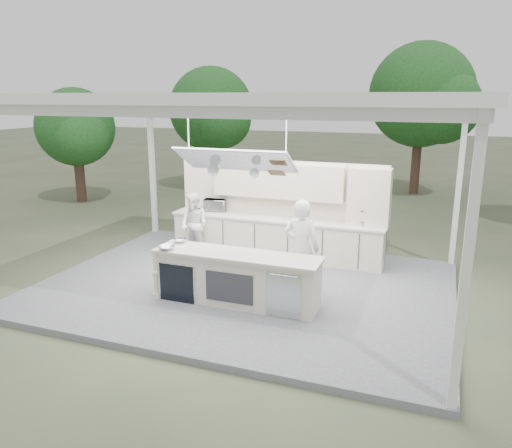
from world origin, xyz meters
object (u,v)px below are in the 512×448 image
at_px(demo_island, 236,278).
at_px(sous_chef, 194,225).
at_px(back_counter, 275,237).
at_px(head_chef, 301,249).

xyz_separation_m(demo_island, sous_chef, (-2.02, 2.26, 0.28)).
distance_m(back_counter, sous_chef, 1.94).
bearing_deg(demo_island, sous_chef, 131.82).
xyz_separation_m(back_counter, sous_chef, (-1.84, -0.55, 0.28)).
bearing_deg(demo_island, head_chef, 36.30).
bearing_deg(sous_chef, head_chef, -8.69).
distance_m(back_counter, head_chef, 2.43).
height_order(back_counter, sous_chef, sous_chef).
height_order(back_counter, head_chef, head_chef).
relative_size(back_counter, head_chef, 2.72).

